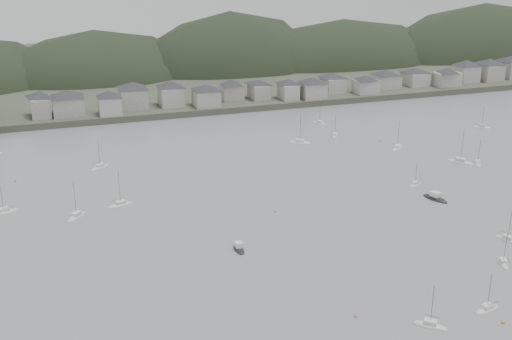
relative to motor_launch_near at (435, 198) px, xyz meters
name	(u,v)px	position (x,y,z in m)	size (l,w,h in m)	color
ground	(364,300)	(-50.06, -46.64, -0.28)	(900.00, 900.00, 0.00)	slate
far_shore_land	(145,68)	(-50.06, 248.36, 1.22)	(900.00, 250.00, 3.00)	#383D2D
forested_ridge	(161,95)	(-45.22, 222.76, -11.57)	(851.55, 103.94, 102.57)	black
waterfront_town	(281,86)	(0.53, 136.70, 8.38)	(451.48, 28.46, 12.92)	gray
moored_fleet	(261,207)	(-54.33, 11.54, -0.11)	(238.27, 168.34, 13.61)	beige
motor_launch_near	(435,198)	(0.00, 0.00, 0.00)	(5.90, 9.75, 4.17)	black
motor_launch_far	(239,249)	(-69.11, -13.37, 0.02)	(2.76, 6.95, 3.66)	black
mooring_buoys	(252,231)	(-62.25, -3.71, -0.13)	(145.17, 126.07, 0.70)	#BE5F3F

